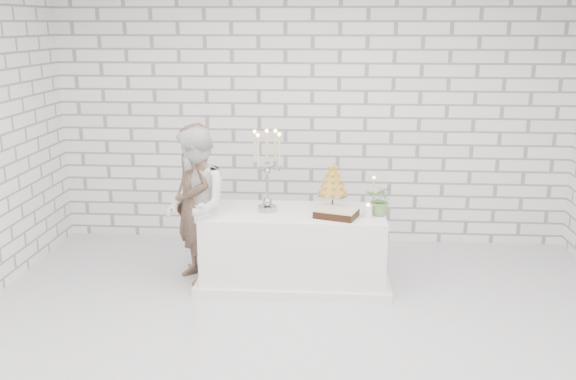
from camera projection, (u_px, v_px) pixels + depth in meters
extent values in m
cube|color=silver|center=(300.00, 335.00, 5.40)|extent=(6.00, 5.00, 0.01)
cube|color=white|center=(312.00, 117.00, 7.43)|extent=(6.00, 0.01, 3.00)
cube|color=white|center=(270.00, 292.00, 2.60)|extent=(6.00, 0.01, 3.00)
cube|color=white|center=(294.00, 247.00, 6.42)|extent=(1.80, 0.80, 0.75)
imported|color=#3D2920|center=(194.00, 204.00, 6.38)|extent=(0.67, 0.70, 1.62)
imported|color=silver|center=(196.00, 207.00, 6.28)|extent=(0.79, 0.91, 1.60)
cube|color=black|center=(336.00, 213.00, 6.13)|extent=(0.45, 0.39, 0.08)
cylinder|color=white|center=(368.00, 211.00, 6.12)|extent=(0.09, 0.09, 0.12)
cylinder|color=beige|center=(373.00, 194.00, 6.35)|extent=(0.08, 0.08, 0.32)
imported|color=#4F7E42|center=(381.00, 200.00, 6.17)|extent=(0.35, 0.33, 0.31)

